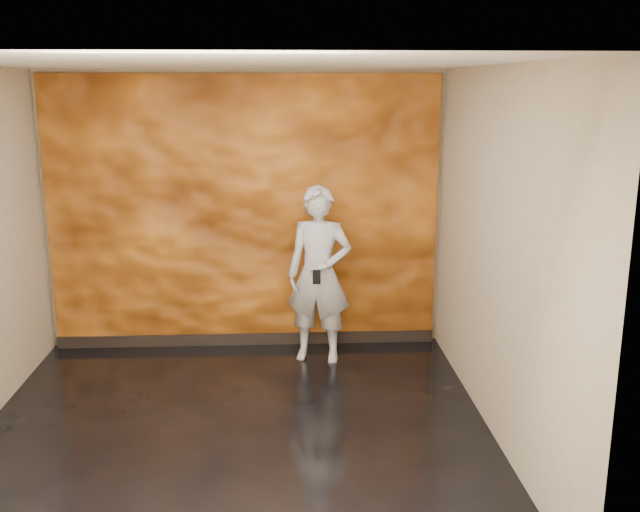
{
  "coord_description": "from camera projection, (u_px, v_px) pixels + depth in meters",
  "views": [
    {
      "loc": [
        0.39,
        -5.13,
        2.67
      ],
      "look_at": [
        0.72,
        1.12,
        1.14
      ],
      "focal_mm": 40.0,
      "sensor_mm": 36.0,
      "label": 1
    }
  ],
  "objects": [
    {
      "name": "man",
      "position": [
        319.0,
        275.0,
        6.88
      ],
      "size": [
        0.71,
        0.55,
        1.73
      ],
      "primitive_type": "imported",
      "rotation": [
        0.0,
        0.0,
        -0.25
      ],
      "color": "#A7AAB6",
      "rests_on": "ground"
    },
    {
      "name": "phone",
      "position": [
        317.0,
        277.0,
        6.61
      ],
      "size": [
        0.07,
        0.02,
        0.14
      ],
      "primitive_type": "cube",
      "rotation": [
        0.0,
        0.0,
        -0.01
      ],
      "color": "black",
      "rests_on": "man"
    },
    {
      "name": "baseboard",
      "position": [
        247.0,
        339.0,
        7.44
      ],
      "size": [
        3.9,
        0.04,
        0.12
      ],
      "primitive_type": "cube",
      "color": "black",
      "rests_on": "ground"
    },
    {
      "name": "room",
      "position": [
        231.0,
        259.0,
        5.26
      ],
      "size": [
        4.02,
        4.02,
        2.81
      ],
      "color": "black",
      "rests_on": "ground"
    },
    {
      "name": "feature_wall",
      "position": [
        244.0,
        214.0,
        7.17
      ],
      "size": [
        3.9,
        0.06,
        2.75
      ],
      "primitive_type": "cube",
      "color": "orange",
      "rests_on": "ground"
    }
  ]
}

